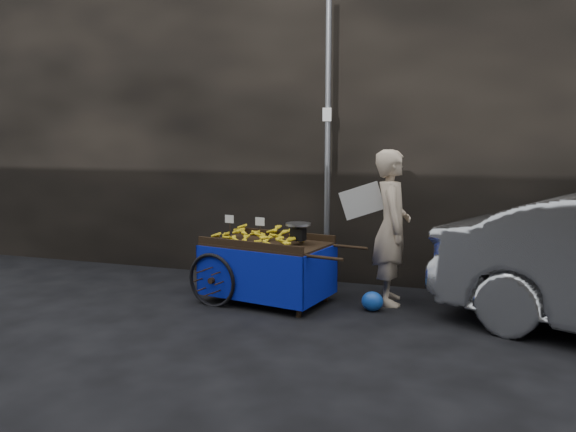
% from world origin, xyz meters
% --- Properties ---
extents(ground, '(80.00, 80.00, 0.00)m').
position_xyz_m(ground, '(0.00, 0.00, 0.00)').
color(ground, black).
rests_on(ground, ground).
extents(building_wall, '(13.50, 2.00, 5.00)m').
position_xyz_m(building_wall, '(0.39, 2.60, 2.50)').
color(building_wall, black).
rests_on(building_wall, ground).
extents(street_pole, '(0.12, 0.10, 4.00)m').
position_xyz_m(street_pole, '(0.30, 1.30, 2.01)').
color(street_pole, slate).
rests_on(street_pole, ground).
extents(banana_cart, '(2.20, 1.29, 1.12)m').
position_xyz_m(banana_cart, '(-0.27, 0.34, 0.69)').
color(banana_cart, black).
rests_on(banana_cart, ground).
extents(vendor, '(0.94, 0.79, 1.94)m').
position_xyz_m(vendor, '(1.27, 0.77, 0.97)').
color(vendor, tan).
rests_on(vendor, ground).
extents(plastic_bag, '(0.27, 0.21, 0.24)m').
position_xyz_m(plastic_bag, '(1.12, 0.35, 0.12)').
color(plastic_bag, '#1646A8').
rests_on(plastic_bag, ground).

